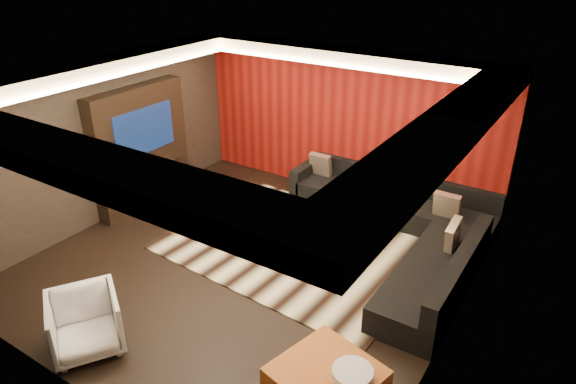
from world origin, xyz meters
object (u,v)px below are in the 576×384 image
Objects in this scene: armchair at (85,323)px; coffee_table at (282,243)px; drum_stool at (314,211)px; sectional_sofa at (405,228)px.

coffee_table is at bearing 18.74° from armchair.
drum_stool is (-0.04, 1.07, 0.08)m from coffee_table.
drum_stool is 0.47× the size of armchair.
armchair is at bearing -99.77° from drum_stool.
drum_stool is 1.59m from sectional_sofa.
sectional_sofa reaches higher than coffee_table.
armchair reaches higher than coffee_table.
sectional_sofa is at bearing 7.62° from drum_stool.
sectional_sofa is (1.58, 0.21, 0.05)m from drum_stool.
drum_stool is 0.10× the size of sectional_sofa.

